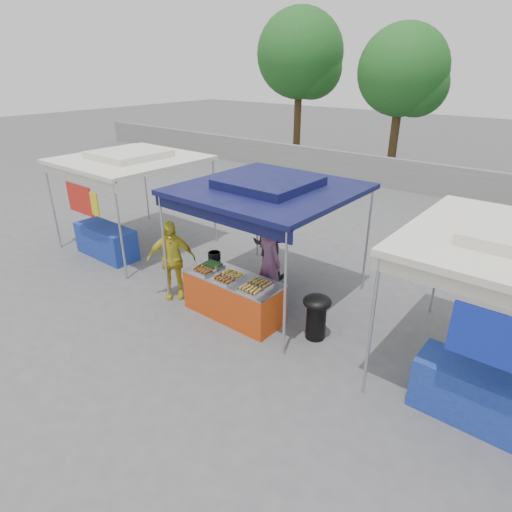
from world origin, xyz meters
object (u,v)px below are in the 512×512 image
Objects in this scene: wok_burner at (316,313)px; helper_man at (269,244)px; vendor_woman at (269,262)px; vendor_table at (234,296)px; customer_person at (171,260)px; cooking_pot at (214,256)px.

helper_man is at bearing 137.92° from wok_burner.
vendor_woman is at bearing 150.60° from wok_burner.
vendor_table is 1.16× the size of customer_person.
cooking_pot is at bearing 51.23° from helper_man.
cooking_pot reaches higher than vendor_table.
customer_person is at bearing -137.28° from cooking_pot.
helper_man is at bearing 76.35° from cooking_pot.
wok_burner is at bearing 12.67° from vendor_table.
vendor_woman is 1.09m from helper_man.
helper_man is at bearing 105.65° from vendor_table.
customer_person is (-1.01, -2.05, 0.05)m from helper_man.
helper_man reaches higher than vendor_table.
vendor_table is 1.06m from cooking_pot.
customer_person is at bearing 51.53° from vendor_woman.
helper_man is (0.35, 1.44, -0.12)m from cooking_pot.
helper_man is 2.29m from customer_person.
vendor_woman is 2.05m from customer_person.
customer_person is (-1.67, -1.19, -0.02)m from vendor_woman.
wok_burner is (1.66, 0.37, 0.09)m from vendor_table.
vendor_woman is 1.02× the size of customer_person.
helper_man is 0.94× the size of customer_person.
vendor_woman is 1.08× the size of helper_man.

